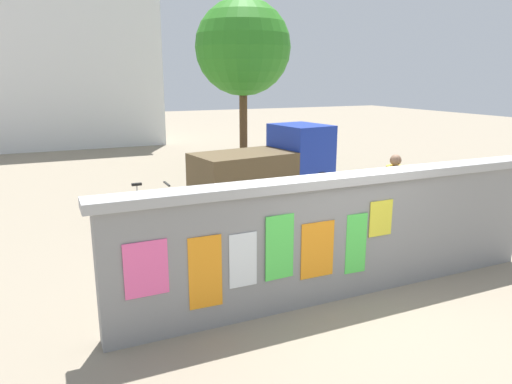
# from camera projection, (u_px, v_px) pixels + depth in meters

# --- Properties ---
(ground) EXTENTS (60.00, 60.00, 0.00)m
(ground) POSITION_uv_depth(u_px,v_px,m) (187.00, 184.00, 13.94)
(ground) COLOR gray
(poster_wall) EXTENTS (6.90, 0.42, 1.78)m
(poster_wall) POSITION_uv_depth(u_px,v_px,m) (344.00, 235.00, 6.64)
(poster_wall) COLOR gray
(poster_wall) RESTS_ON ground
(auto_rickshaw_truck) EXTENTS (3.78, 2.01, 1.85)m
(auto_rickshaw_truck) POSITION_uv_depth(u_px,v_px,m) (270.00, 164.00, 12.10)
(auto_rickshaw_truck) COLOR black
(auto_rickshaw_truck) RESTS_ON ground
(motorcycle) EXTENTS (1.90, 0.56, 0.87)m
(motorcycle) POSITION_uv_depth(u_px,v_px,m) (219.00, 243.00, 7.62)
(motorcycle) COLOR black
(motorcycle) RESTS_ON ground
(bicycle_near) EXTENTS (1.70, 0.44, 0.95)m
(bicycle_near) POSITION_uv_depth(u_px,v_px,m) (315.00, 226.00, 8.82)
(bicycle_near) COLOR black
(bicycle_near) RESTS_ON ground
(bicycle_far) EXTENTS (1.71, 0.44, 0.95)m
(bicycle_far) POSITION_uv_depth(u_px,v_px,m) (146.00, 210.00, 9.85)
(bicycle_far) COLOR black
(bicycle_far) RESTS_ON ground
(person_walking) EXTENTS (0.48, 0.48, 1.62)m
(person_walking) POSITION_uv_depth(u_px,v_px,m) (394.00, 187.00, 9.20)
(person_walking) COLOR #BF6626
(person_walking) RESTS_ON ground
(tree_roadside) EXTENTS (3.10, 3.10, 5.55)m
(tree_roadside) POSITION_uv_depth(u_px,v_px,m) (243.00, 48.00, 15.29)
(tree_roadside) COLOR brown
(tree_roadside) RESTS_ON ground
(building_background) EXTENTS (8.48, 6.14, 7.79)m
(building_background) POSITION_uv_depth(u_px,v_px,m) (61.00, 58.00, 21.98)
(building_background) COLOR silver
(building_background) RESTS_ON ground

